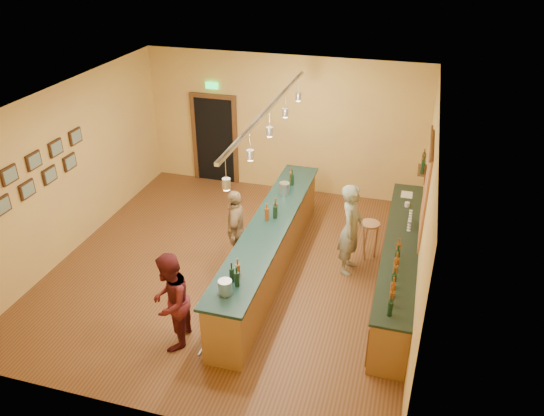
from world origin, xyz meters
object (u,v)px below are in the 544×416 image
(tasting_bar, at_px, (270,244))
(customer_a, at_px, (170,302))
(back_counter, at_px, (399,264))
(bartender, at_px, (351,229))
(bar_stool, at_px, (370,230))
(customer_b, at_px, (236,229))

(tasting_bar, relative_size, customer_a, 3.22)
(back_counter, xyz_separation_m, customer_a, (-3.18, -2.38, 0.31))
(bartender, height_order, bar_stool, bartender)
(back_counter, bearing_deg, bartender, 161.25)
(bartender, distance_m, customer_a, 3.52)
(bartender, xyz_separation_m, customer_b, (-2.03, -0.42, -0.09))
(bar_stool, bearing_deg, back_counter, -53.28)
(back_counter, relative_size, tasting_bar, 0.89)
(customer_b, xyz_separation_m, bar_stool, (2.32, 0.94, -0.17))
(customer_b, relative_size, bar_stool, 2.07)
(customer_a, xyz_separation_m, bar_stool, (2.56, 3.21, -0.18))
(back_counter, height_order, customer_a, customer_a)
(customer_b, height_order, bar_stool, customer_b)
(bartender, bearing_deg, back_counter, -103.53)
(bartender, height_order, customer_b, bartender)
(customer_a, height_order, customer_b, customer_a)
(back_counter, bearing_deg, bar_stool, 126.72)
(tasting_bar, bearing_deg, back_counter, 4.53)
(customer_a, bearing_deg, bartender, 131.63)
(bar_stool, bearing_deg, tasting_bar, -148.77)
(tasting_bar, relative_size, bartender, 2.94)
(back_counter, relative_size, bartender, 2.62)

